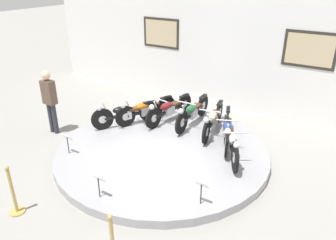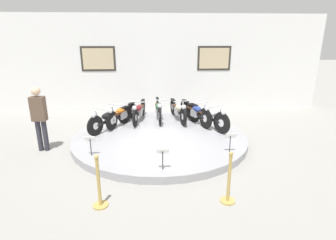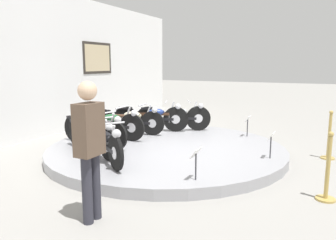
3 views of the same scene
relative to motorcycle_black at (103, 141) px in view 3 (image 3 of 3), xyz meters
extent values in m
plane|color=gray|center=(1.55, -0.52, -0.56)|extent=(60.00, 60.00, 0.00)
cylinder|color=#99999E|center=(1.55, -0.52, -0.47)|extent=(5.13, 5.13, 0.19)
cube|color=white|center=(1.55, 3.29, 1.40)|extent=(14.00, 0.20, 3.92)
cube|color=#2D2823|center=(3.95, 3.18, 1.59)|extent=(1.40, 0.02, 1.00)
cube|color=#C6B289|center=(3.95, 3.18, 1.59)|extent=(1.24, 0.02, 0.84)
cylinder|color=black|center=(-0.35, -0.52, -0.07)|extent=(0.38, 0.54, 0.61)
cylinder|color=silver|center=(-0.35, -0.52, -0.07)|extent=(0.17, 0.21, 0.21)
cylinder|color=black|center=(0.40, 0.60, -0.07)|extent=(0.38, 0.54, 0.61)
cylinder|color=silver|center=(0.40, 0.60, -0.07)|extent=(0.17, 0.21, 0.21)
cube|color=black|center=(0.02, 0.04, -0.07)|extent=(0.75, 1.07, 0.07)
cube|color=silver|center=(0.00, 0.00, -0.05)|extent=(0.34, 0.38, 0.24)
ellipsoid|color=black|center=(-0.05, -0.08, 0.11)|extent=(0.45, 0.52, 0.20)
cube|color=#472D1E|center=(0.15, 0.22, 0.07)|extent=(0.34, 0.38, 0.07)
cube|color=black|center=(0.40, 0.60, 0.19)|extent=(0.28, 0.35, 0.06)
cylinder|color=silver|center=(-0.27, -0.40, 0.13)|extent=(0.18, 0.23, 0.54)
cylinder|color=silver|center=(-0.21, -0.31, 0.39)|extent=(0.47, 0.33, 0.03)
sphere|color=silver|center=(-0.39, -0.57, 0.27)|extent=(0.15, 0.15, 0.15)
cylinder|color=black|center=(0.06, -0.06, -0.07)|extent=(0.29, 0.58, 0.60)
cylinder|color=silver|center=(0.06, -0.06, -0.07)|extent=(0.14, 0.22, 0.21)
cylinder|color=black|center=(0.59, 1.19, -0.07)|extent=(0.29, 0.58, 0.60)
cylinder|color=silver|center=(0.59, 1.19, -0.07)|extent=(0.14, 0.22, 0.21)
cube|color=black|center=(0.33, 0.57, -0.07)|extent=(0.55, 1.17, 0.07)
cube|color=silver|center=(0.31, 0.53, -0.05)|extent=(0.31, 0.37, 0.24)
ellipsoid|color=#D16619|center=(0.27, 0.44, 0.11)|extent=(0.39, 0.53, 0.20)
cube|color=#472D1E|center=(0.41, 0.77, 0.07)|extent=(0.31, 0.37, 0.07)
cube|color=black|center=(0.59, 1.19, 0.19)|extent=(0.23, 0.37, 0.06)
cylinder|color=silver|center=(0.12, 0.08, 0.13)|extent=(0.14, 0.25, 0.54)
cylinder|color=silver|center=(0.16, 0.18, 0.39)|extent=(0.51, 0.24, 0.03)
sphere|color=silver|center=(0.04, -0.11, 0.27)|extent=(0.15, 0.15, 0.15)
cylinder|color=black|center=(0.77, 0.26, -0.07)|extent=(0.15, 0.60, 0.60)
cylinder|color=silver|center=(0.77, 0.26, -0.07)|extent=(0.10, 0.22, 0.21)
cylinder|color=black|center=(0.97, 1.60, -0.07)|extent=(0.15, 0.60, 0.60)
cylinder|color=silver|center=(0.97, 1.60, -0.07)|extent=(0.10, 0.22, 0.21)
cube|color=black|center=(0.87, 0.93, -0.07)|extent=(0.26, 1.24, 0.07)
cube|color=silver|center=(0.86, 0.89, -0.05)|extent=(0.25, 0.35, 0.24)
ellipsoid|color=maroon|center=(0.85, 0.79, 0.11)|extent=(0.29, 0.51, 0.20)
cube|color=#472D1E|center=(0.90, 1.15, 0.07)|extent=(0.25, 0.35, 0.07)
cube|color=black|center=(0.97, 1.60, 0.18)|extent=(0.15, 0.37, 0.06)
cylinder|color=silver|center=(0.79, 0.41, 0.13)|extent=(0.08, 0.25, 0.54)
cylinder|color=silver|center=(0.81, 0.52, 0.39)|extent=(0.54, 0.11, 0.03)
sphere|color=silver|center=(0.76, 0.21, 0.27)|extent=(0.15, 0.15, 0.15)
cylinder|color=black|center=(1.57, 0.39, -0.05)|extent=(0.08, 0.65, 0.65)
cylinder|color=silver|center=(1.57, 0.39, -0.05)|extent=(0.07, 0.23, 0.23)
cylinder|color=black|center=(1.52, 1.74, -0.05)|extent=(0.08, 0.65, 0.65)
cylinder|color=silver|center=(1.52, 1.74, -0.05)|extent=(0.07, 0.23, 0.23)
cube|color=black|center=(1.55, 1.06, -0.05)|extent=(0.12, 1.24, 0.07)
cube|color=silver|center=(1.55, 1.02, -0.03)|extent=(0.21, 0.33, 0.24)
ellipsoid|color=#1E562D|center=(1.55, 0.92, 0.13)|extent=(0.24, 0.49, 0.20)
cube|color=#472D1E|center=(1.54, 1.28, 0.09)|extent=(0.21, 0.33, 0.07)
cube|color=black|center=(1.52, 1.74, 0.22)|extent=(0.11, 0.36, 0.06)
cylinder|color=silver|center=(1.57, 0.54, 0.15)|extent=(0.05, 0.25, 0.54)
cylinder|color=silver|center=(1.56, 0.64, 0.41)|extent=(0.54, 0.05, 0.03)
sphere|color=silver|center=(1.57, 0.33, 0.29)|extent=(0.15, 0.15, 0.15)
cylinder|color=black|center=(2.34, 0.27, -0.07)|extent=(0.16, 0.61, 0.61)
cylinder|color=silver|center=(2.34, 0.27, -0.07)|extent=(0.10, 0.22, 0.21)
cylinder|color=black|center=(2.10, 1.60, -0.07)|extent=(0.16, 0.61, 0.61)
cylinder|color=silver|center=(2.10, 1.60, -0.07)|extent=(0.10, 0.22, 0.21)
cube|color=black|center=(2.22, 0.93, -0.07)|extent=(0.28, 1.24, 0.07)
cube|color=silver|center=(2.23, 0.89, -0.05)|extent=(0.25, 0.35, 0.24)
ellipsoid|color=beige|center=(2.25, 0.79, 0.11)|extent=(0.30, 0.51, 0.20)
cube|color=#472D1E|center=(2.18, 1.15, 0.07)|extent=(0.25, 0.35, 0.07)
cube|color=black|center=(2.10, 1.60, 0.19)|extent=(0.16, 0.37, 0.06)
cylinder|color=silver|center=(2.31, 0.41, 0.13)|extent=(0.09, 0.25, 0.54)
cylinder|color=silver|center=(2.29, 0.52, 0.39)|extent=(0.54, 0.13, 0.03)
sphere|color=silver|center=(2.35, 0.21, 0.27)|extent=(0.15, 0.15, 0.15)
cylinder|color=black|center=(3.01, -0.06, -0.04)|extent=(0.30, 0.64, 0.66)
cylinder|color=silver|center=(3.01, -0.06, -0.04)|extent=(0.15, 0.24, 0.23)
cylinder|color=black|center=(2.52, 1.19, -0.04)|extent=(0.30, 0.64, 0.66)
cylinder|color=silver|center=(2.52, 1.19, -0.04)|extent=(0.15, 0.24, 0.23)
cube|color=black|center=(2.76, 0.57, -0.04)|extent=(0.52, 1.18, 0.07)
cube|color=silver|center=(2.78, 0.53, -0.02)|extent=(0.30, 0.37, 0.24)
ellipsoid|color=navy|center=(2.81, 0.44, 0.14)|extent=(0.38, 0.53, 0.20)
cube|color=#472D1E|center=(2.68, 0.77, 0.10)|extent=(0.30, 0.37, 0.07)
cube|color=black|center=(2.52, 1.19, 0.24)|extent=(0.23, 0.37, 0.06)
cylinder|color=silver|center=(2.96, 0.08, 0.16)|extent=(0.13, 0.25, 0.54)
cylinder|color=silver|center=(2.92, 0.18, 0.42)|extent=(0.51, 0.23, 0.03)
sphere|color=silver|center=(3.03, -0.12, 0.30)|extent=(0.15, 0.15, 0.15)
cylinder|color=black|center=(3.40, -0.55, -0.04)|extent=(0.38, 0.60, 0.66)
cylinder|color=silver|center=(3.40, -0.55, -0.04)|extent=(0.17, 0.23, 0.23)
cylinder|color=black|center=(2.73, 0.62, -0.04)|extent=(0.38, 0.60, 0.66)
cylinder|color=silver|center=(2.73, 0.62, -0.04)|extent=(0.17, 0.23, 0.23)
cube|color=black|center=(3.07, 0.04, -0.04)|extent=(0.68, 1.11, 0.07)
cube|color=silver|center=(3.09, 0.00, -0.02)|extent=(0.33, 0.38, 0.24)
ellipsoid|color=#B2B5BA|center=(3.14, -0.08, 0.14)|extent=(0.43, 0.53, 0.20)
cube|color=#472D1E|center=(2.96, 0.23, 0.10)|extent=(0.33, 0.38, 0.07)
cube|color=black|center=(2.73, 0.62, 0.24)|extent=(0.27, 0.36, 0.06)
cylinder|color=silver|center=(3.33, -0.42, 0.16)|extent=(0.16, 0.24, 0.54)
cylinder|color=silver|center=(3.28, -0.33, 0.42)|extent=(0.48, 0.30, 0.03)
sphere|color=silver|center=(3.43, -0.60, 0.30)|extent=(0.15, 0.15, 0.15)
cylinder|color=#333338|center=(-0.19, -1.90, -0.16)|extent=(0.02, 0.02, 0.42)
cube|color=white|center=(-0.19, -1.90, 0.06)|extent=(0.26, 0.11, 0.15)
cylinder|color=#333338|center=(1.55, -2.74, -0.16)|extent=(0.02, 0.02, 0.42)
cube|color=white|center=(1.55, -2.74, 0.06)|extent=(0.26, 0.11, 0.15)
cylinder|color=#333338|center=(3.28, -1.90, -0.16)|extent=(0.02, 0.02, 0.42)
cube|color=white|center=(3.28, -1.90, 0.06)|extent=(0.26, 0.11, 0.15)
cylinder|color=#2D2D38|center=(-1.74, -1.08, -0.13)|extent=(0.13, 0.13, 0.86)
cylinder|color=#2D2D38|center=(-1.58, -1.08, -0.13)|extent=(0.13, 0.13, 0.86)
cube|color=brown|center=(-1.66, -1.08, 0.62)|extent=(0.36, 0.22, 0.65)
sphere|color=beige|center=(-1.66, -1.08, 1.09)|extent=(0.23, 0.23, 0.23)
cylinder|color=tan|center=(0.36, -3.72, -0.55)|extent=(0.28, 0.28, 0.03)
cylinder|color=tan|center=(0.36, -3.72, -0.09)|extent=(0.06, 0.06, 0.95)
sphere|color=tan|center=(0.36, -3.72, 0.42)|extent=(0.08, 0.08, 0.08)
cylinder|color=tan|center=(2.73, -3.72, -0.55)|extent=(0.28, 0.28, 0.03)
cylinder|color=tan|center=(2.73, -3.72, -0.09)|extent=(0.06, 0.06, 0.95)
sphere|color=tan|center=(2.73, -3.72, 0.42)|extent=(0.08, 0.08, 0.08)
camera|label=1|loc=(5.32, -6.36, 3.62)|focal=35.00mm
camera|label=2|loc=(1.36, -7.92, 2.38)|focal=28.00mm
camera|label=3|loc=(-4.72, -3.67, 1.40)|focal=35.00mm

